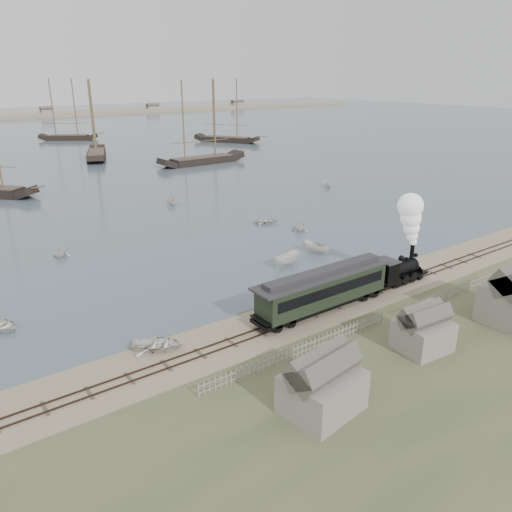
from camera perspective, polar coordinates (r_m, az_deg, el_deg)
ground at (r=49.29m, az=5.69°, el=-5.46°), size 600.00×600.00×0.00m
rail_track at (r=47.96m, az=7.28°, el=-6.24°), size 120.00×1.80×0.16m
picket_fence_west at (r=40.88m, az=5.30°, el=-11.23°), size 19.00×0.10×1.20m
picket_fence_east at (r=53.80m, az=21.19°, el=-4.54°), size 15.00×0.10×1.20m
shed_left at (r=35.27m, az=7.48°, el=-17.05°), size 5.00×4.00×4.10m
shed_mid at (r=43.66m, az=18.33°, el=-10.08°), size 4.00×3.50×3.60m
locomotive at (r=55.15m, az=17.05°, el=1.35°), size 7.45×2.78×9.29m
passenger_coach at (r=47.22m, az=7.71°, el=-3.65°), size 15.20×2.93×3.69m
beached_dinghy at (r=42.09m, az=-11.17°, el=-9.87°), size 4.98×5.24×0.88m
rowboat_0 at (r=49.57m, az=-27.21°, el=-7.04°), size 4.60×4.20×0.78m
rowboat_1 at (r=65.52m, az=-21.42°, el=0.49°), size 3.42×3.43×1.37m
rowboat_2 at (r=62.73m, az=6.92°, el=0.96°), size 3.90×2.49×1.41m
rowboat_3 at (r=74.97m, az=1.18°, el=4.04°), size 4.03×4.35×0.74m
rowboat_4 at (r=71.45m, az=5.11°, el=3.48°), size 3.55×3.71×1.52m
rowboat_5 at (r=100.67m, az=8.13°, el=8.17°), size 3.36×2.02×1.22m
rowboat_7 at (r=86.95m, az=-9.64°, el=6.38°), size 3.99×3.66×1.78m
rowboat_8 at (r=58.44m, az=3.55°, el=-0.32°), size 1.82×4.06×1.52m
schooner_3 at (r=140.13m, az=-18.17°, el=14.63°), size 12.28×21.95×20.00m
schooner_4 at (r=125.79m, az=-6.32°, el=14.95°), size 23.24×6.12×20.00m
schooner_5 at (r=166.78m, az=-3.44°, el=16.29°), size 15.91×21.21×20.00m
schooner_8 at (r=182.63m, az=-21.02°, el=15.38°), size 18.13×13.86×20.00m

